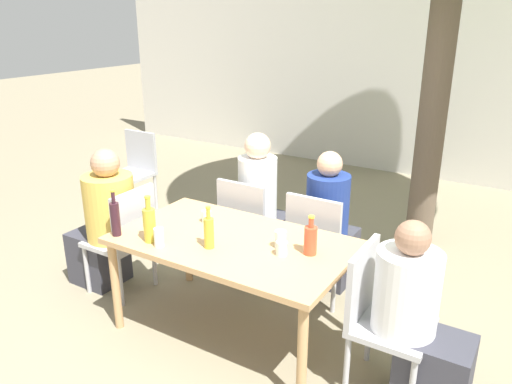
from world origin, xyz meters
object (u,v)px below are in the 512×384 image
patio_chair_3 (318,241)px  person_seated_2 (263,209)px  wine_bottle_0 (115,218)px  drinking_glass_1 (282,249)px  soda_bottle_2 (311,239)px  drinking_glass_3 (281,240)px  oil_cruet_3 (149,224)px  drinking_glass_2 (159,237)px  person_seated_3 (331,228)px  person_seated_0 (105,225)px  patio_chair_0 (126,235)px  patio_chair_4 (135,167)px  oil_cruet_1 (209,232)px  patio_chair_1 (378,312)px  patio_chair_2 (248,224)px  person_seated_1 (419,325)px  drinking_glass_0 (206,216)px  dining_table_front (233,249)px

patio_chair_3 → person_seated_2: 0.68m
wine_bottle_0 → drinking_glass_1: size_ratio=3.64×
person_seated_2 → soda_bottle_2: bearing=135.4°
drinking_glass_3 → oil_cruet_3: bearing=-155.0°
drinking_glass_2 → person_seated_2: bearing=88.6°
person_seated_3 → drinking_glass_1: (0.07, -0.96, 0.24)m
person_seated_0 → oil_cruet_3: size_ratio=3.70×
patio_chair_0 → patio_chair_4: 1.89m
soda_bottle_2 → oil_cruet_3: size_ratio=0.81×
patio_chair_4 → person_seated_2: bearing=-13.4°
person_seated_2 → wine_bottle_0: size_ratio=3.80×
oil_cruet_1 → drinking_glass_2: oil_cruet_1 is taller
soda_bottle_2 → drinking_glass_1: soda_bottle_2 is taller
patio_chair_3 → patio_chair_1: bearing=135.6°
patio_chair_3 → wine_bottle_0: 1.52m
person_seated_0 → person_seated_2: person_seated_2 is taller
patio_chair_2 → person_seated_0: 1.17m
person_seated_1 → person_seated_3: bearing=45.5°
patio_chair_3 → drinking_glass_1: bearing=95.7°
person_seated_1 → soda_bottle_2: size_ratio=4.31×
person_seated_0 → soda_bottle_2: size_ratio=4.57×
drinking_glass_1 → drinking_glass_3: drinking_glass_3 is taller
patio_chair_4 → person_seated_3: size_ratio=0.76×
wine_bottle_0 → person_seated_0: bearing=146.3°
oil_cruet_1 → drinking_glass_0: 0.43m
dining_table_front → patio_chair_3: size_ratio=1.78×
patio_chair_3 → person_seated_3: size_ratio=0.76×
person_seated_1 → drinking_glass_0: bearing=84.7°
patio_chair_2 → oil_cruet_3: oil_cruet_3 is taller
oil_cruet_3 → patio_chair_0: bearing=151.8°
patio_chair_2 → person_seated_3: person_seated_3 is taller
wine_bottle_0 → drinking_glass_3: bearing=21.6°
person_seated_0 → drinking_glass_3: person_seated_0 is taller
person_seated_3 → patio_chair_4: bearing=-10.1°
patio_chair_1 → wine_bottle_0: bearing=101.6°
person_seated_0 → person_seated_3: 1.83m
patio_chair_2 → drinking_glass_3: (0.66, -0.64, 0.27)m
patio_chair_0 → person_seated_3: person_seated_3 is taller
person_seated_1 → drinking_glass_1: person_seated_1 is taller
oil_cruet_1 → person_seated_2: bearing=103.1°
patio_chair_0 → oil_cruet_3: size_ratio=2.80×
patio_chair_0 → wine_bottle_0: (0.31, -0.36, 0.34)m
patio_chair_0 → oil_cruet_1: size_ratio=3.13×
person_seated_0 → person_seated_1: bearing=90.0°
patio_chair_2 → person_seated_0: size_ratio=0.76×
patio_chair_1 → person_seated_3: person_seated_3 is taller
person_seated_3 → drinking_glass_0: bearing=50.2°
patio_chair_2 → person_seated_3: size_ratio=0.76×
patio_chair_4 → oil_cruet_3: bearing=-42.8°
drinking_glass_2 → person_seated_0: bearing=159.5°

